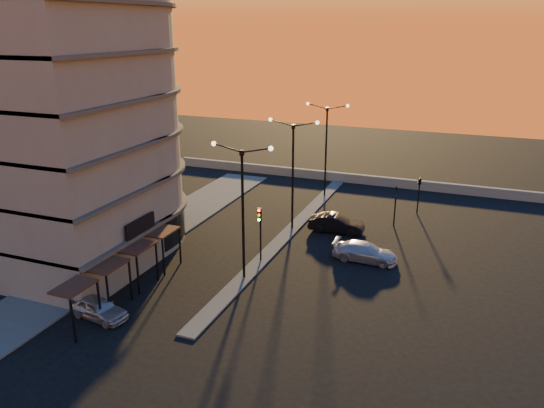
{
  "coord_description": "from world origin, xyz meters",
  "views": [
    {
      "loc": [
        13.94,
        -30.14,
        16.63
      ],
      "look_at": [
        -0.27,
        5.97,
        3.54
      ],
      "focal_mm": 35.0,
      "sensor_mm": 36.0,
      "label": 1
    }
  ],
  "objects_px": {
    "streetlamp_mid": "(293,166)",
    "car_wagon": "(365,252)",
    "car_hatchback": "(98,308)",
    "car_sedan": "(336,223)",
    "traffic_light_main": "(260,226)"
  },
  "relations": [
    {
      "from": "streetlamp_mid",
      "to": "car_hatchback",
      "type": "height_order",
      "value": "streetlamp_mid"
    },
    {
      "from": "car_hatchback",
      "to": "car_sedan",
      "type": "xyz_separation_m",
      "value": [
        9.59,
        18.78,
        0.11
      ]
    },
    {
      "from": "car_wagon",
      "to": "traffic_light_main",
      "type": "bearing_deg",
      "value": 114.02
    },
    {
      "from": "car_sedan",
      "to": "car_wagon",
      "type": "bearing_deg",
      "value": -147.03
    },
    {
      "from": "traffic_light_main",
      "to": "car_wagon",
      "type": "distance_m",
      "value": 8.11
    },
    {
      "from": "car_sedan",
      "to": "car_wagon",
      "type": "relative_size",
      "value": 0.97
    },
    {
      "from": "car_hatchback",
      "to": "streetlamp_mid",
      "type": "bearing_deg",
      "value": -10.26
    },
    {
      "from": "streetlamp_mid",
      "to": "car_hatchback",
      "type": "relative_size",
      "value": 2.49
    },
    {
      "from": "car_hatchback",
      "to": "car_sedan",
      "type": "distance_m",
      "value": 21.09
    },
    {
      "from": "traffic_light_main",
      "to": "car_hatchback",
      "type": "xyz_separation_m",
      "value": [
        -5.91,
        -10.83,
        -2.24
      ]
    },
    {
      "from": "traffic_light_main",
      "to": "car_sedan",
      "type": "height_order",
      "value": "traffic_light_main"
    },
    {
      "from": "traffic_light_main",
      "to": "car_sedan",
      "type": "bearing_deg",
      "value": 65.15
    },
    {
      "from": "streetlamp_mid",
      "to": "traffic_light_main",
      "type": "relative_size",
      "value": 2.24
    },
    {
      "from": "streetlamp_mid",
      "to": "car_wagon",
      "type": "distance_m",
      "value": 9.56
    },
    {
      "from": "traffic_light_main",
      "to": "car_wagon",
      "type": "relative_size",
      "value": 0.89
    }
  ]
}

